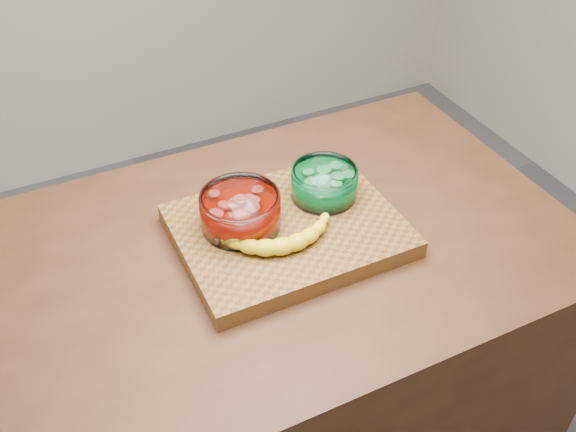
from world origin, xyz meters
name	(u,v)px	position (x,y,z in m)	size (l,w,h in m)	color
counter	(288,369)	(0.00, 0.00, 0.45)	(1.20, 0.80, 0.90)	#482715
cutting_board	(288,231)	(0.00, 0.00, 0.92)	(0.45, 0.35, 0.04)	brown
bowl_red	(240,211)	(-0.09, 0.04, 0.98)	(0.16, 0.16, 0.08)	white
bowl_green	(324,183)	(0.11, 0.05, 0.97)	(0.14, 0.14, 0.07)	white
banana	(279,233)	(-0.04, -0.04, 0.96)	(0.26, 0.14, 0.04)	yellow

